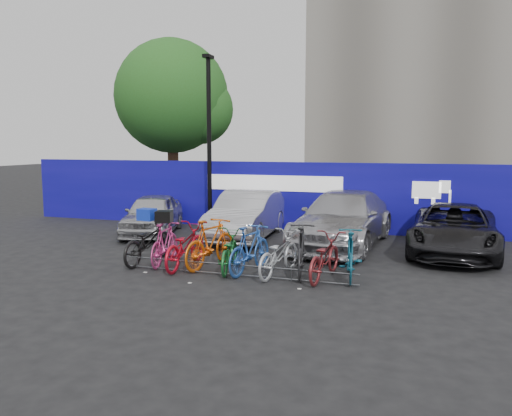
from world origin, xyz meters
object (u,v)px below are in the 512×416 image
at_px(car_2, 343,219).
at_px(bike_0, 148,241).
at_px(tree, 177,99).
at_px(car_0, 153,214).
at_px(car_3, 454,229).
at_px(bike_6, 279,254).
at_px(bike_7, 301,250).
at_px(bike_2, 185,246).
at_px(bike_rack, 236,270).
at_px(bike_3, 211,243).
at_px(car_1, 247,215).
at_px(lamppost, 209,137).
at_px(bike_9, 350,254).
at_px(bike_5, 250,249).
at_px(bike_1, 165,243).
at_px(bike_4, 229,251).
at_px(bike_8, 324,257).

relative_size(car_2, bike_0, 2.63).
bearing_deg(tree, bike_0, -67.66).
height_order(car_0, bike_0, car_0).
height_order(car_2, car_3, car_2).
relative_size(bike_6, bike_7, 0.98).
bearing_deg(bike_0, car_2, -137.13).
bearing_deg(bike_2, car_3, -149.77).
bearing_deg(bike_rack, bike_3, 144.70).
relative_size(car_1, bike_2, 2.25).
relative_size(car_1, bike_3, 2.29).
height_order(lamppost, bike_7, lamppost).
height_order(bike_3, bike_9, bike_3).
relative_size(lamppost, bike_rack, 1.09).
bearing_deg(car_0, bike_2, -68.62).
bearing_deg(bike_rack, bike_5, 68.03).
bearing_deg(lamppost, bike_7, -49.55).
distance_m(tree, bike_rack, 13.55).
distance_m(car_0, bike_6, 6.70).
height_order(lamppost, bike_6, lamppost).
height_order(bike_1, bike_7, bike_7).
height_order(bike_5, bike_9, bike_5).
relative_size(lamppost, car_1, 1.31).
xyz_separation_m(car_0, bike_2, (3.07, -3.88, -0.14)).
bearing_deg(bike_5, bike_3, 0.58).
height_order(bike_1, bike_5, bike_5).
xyz_separation_m(bike_6, bike_9, (1.62, 0.22, 0.06)).
height_order(bike_1, bike_4, bike_1).
distance_m(car_2, bike_5, 4.26).
bearing_deg(car_1, bike_1, -104.68).
bearing_deg(car_3, lamppost, 171.28).
distance_m(bike_rack, car_0, 6.30).
bearing_deg(bike_5, lamppost, -47.78).
xyz_separation_m(bike_3, bike_9, (3.42, 0.00, -0.04)).
distance_m(car_3, bike_6, 5.50).
relative_size(car_0, bike_5, 2.09).
bearing_deg(bike_8, bike_7, -10.79).
bearing_deg(bike_9, bike_1, -7.32).
distance_m(car_2, car_3, 3.11).
xyz_separation_m(bike_2, bike_6, (2.40, 0.00, -0.03)).
bearing_deg(bike_5, bike_4, 8.00).
relative_size(bike_3, bike_7, 1.02).
bearing_deg(bike_7, bike_4, -4.97).
bearing_deg(lamppost, bike_5, -58.68).
xyz_separation_m(car_1, bike_0, (-1.36, -3.90, -0.21)).
height_order(car_0, bike_1, car_0).
relative_size(car_1, car_2, 0.84).
distance_m(car_3, bike_7, 5.00).
xyz_separation_m(car_2, bike_8, (0.13, -3.94, -0.29)).
relative_size(bike_8, bike_9, 1.03).
distance_m(bike_0, bike_5, 2.83).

